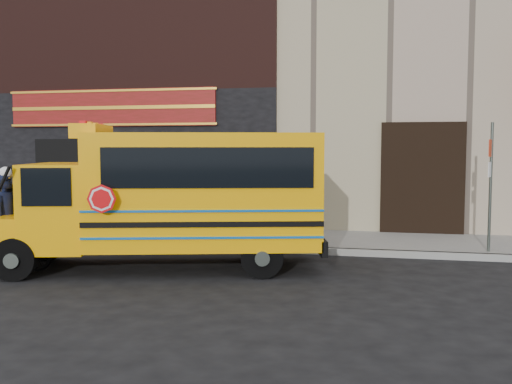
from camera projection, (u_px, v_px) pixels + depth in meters
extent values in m
plane|color=black|center=(227.00, 276.00, 10.99)|extent=(120.00, 120.00, 0.00)
cube|color=#959690|center=(255.00, 248.00, 13.52)|extent=(40.00, 0.20, 0.15)
cube|color=slate|center=(267.00, 239.00, 14.98)|extent=(40.00, 3.00, 0.15)
cube|color=tan|center=(301.00, 46.00, 20.75)|extent=(20.00, 10.00, 12.00)
cube|color=black|center=(115.00, 158.00, 17.27)|extent=(10.00, 0.30, 4.00)
cube|color=black|center=(112.00, 41.00, 17.00)|extent=(10.00, 0.28, 3.00)
cube|color=#63180E|center=(111.00, 108.00, 16.99)|extent=(6.50, 0.12, 1.10)
cube|color=black|center=(59.00, 182.00, 17.56)|extent=(1.30, 0.10, 2.50)
cube|color=black|center=(169.00, 184.00, 16.81)|extent=(1.30, 0.10, 2.50)
cylinder|color=black|center=(15.00, 259.00, 10.57)|extent=(0.84, 0.47, 0.80)
cylinder|color=black|center=(48.00, 242.00, 12.47)|extent=(0.84, 0.47, 0.80)
cylinder|color=black|center=(262.00, 257.00, 10.77)|extent=(0.84, 0.47, 0.80)
cylinder|color=black|center=(257.00, 241.00, 12.67)|extent=(0.84, 0.47, 0.80)
cube|color=#FFAA05|center=(9.00, 231.00, 11.47)|extent=(1.47, 2.19, 0.70)
cube|color=#FFAA05|center=(64.00, 206.00, 11.48)|extent=(1.69, 2.33, 1.70)
cube|color=black|center=(35.00, 186.00, 11.42)|extent=(0.51, 1.76, 0.90)
cube|color=#FFAA05|center=(205.00, 189.00, 11.58)|extent=(4.91, 3.26, 2.25)
cube|color=black|center=(316.00, 241.00, 11.76)|extent=(0.67, 2.16, 0.30)
cube|color=black|center=(208.00, 168.00, 10.44)|extent=(3.79, 1.02, 0.75)
cube|color=#FFAA05|center=(92.00, 132.00, 11.39)|extent=(0.88, 1.67, 0.28)
cylinder|color=red|center=(102.00, 199.00, 10.21)|extent=(0.51, 0.16, 0.52)
cylinder|color=#444C46|center=(490.00, 191.00, 12.64)|extent=(0.07, 0.07, 3.02)
cube|color=red|center=(491.00, 148.00, 12.50)|extent=(0.13, 0.25, 0.38)
cube|color=white|center=(490.00, 170.00, 12.54)|extent=(0.13, 0.25, 0.33)
imported|color=black|center=(11.00, 245.00, 11.41)|extent=(1.78, 0.68, 1.04)
imported|color=black|center=(7.00, 223.00, 11.28)|extent=(0.46, 0.71, 1.93)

